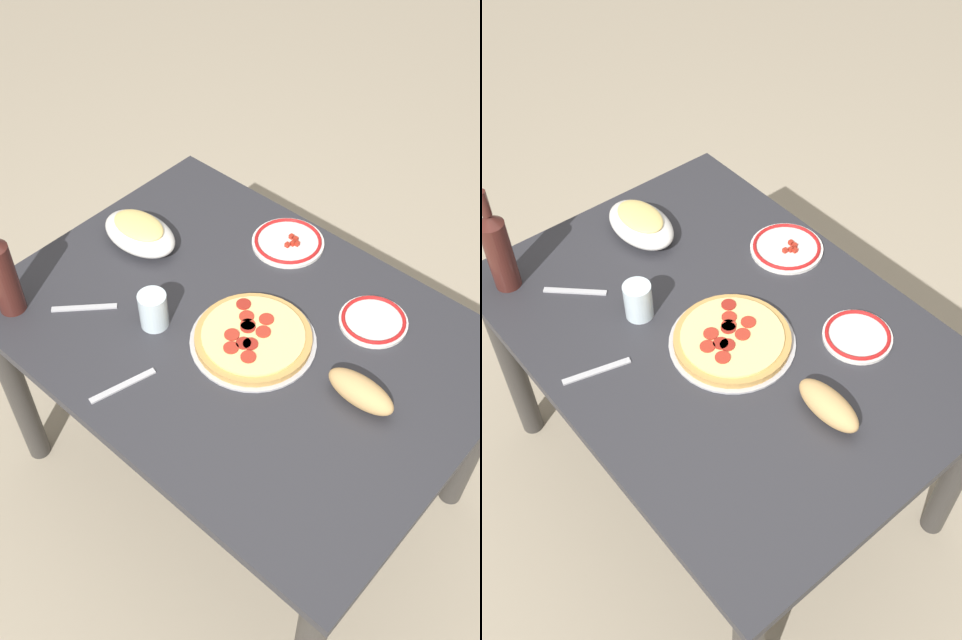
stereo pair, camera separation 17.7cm
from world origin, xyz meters
TOP-DOWN VIEW (x-y plane):
  - ground_plane at (0.00, 0.00)m, footprint 8.00×8.00m
  - dining_table at (0.00, 0.00)m, footprint 1.24×0.90m
  - pepperoni_pizza at (0.05, -0.01)m, footprint 0.32×0.32m
  - baked_pasta_dish at (-0.43, 0.05)m, footprint 0.24×0.15m
  - wine_bottle at (-0.49, -0.34)m, footprint 0.07×0.07m
  - water_glass at (-0.17, -0.13)m, footprint 0.07×0.07m
  - side_plate_near at (-0.11, 0.33)m, footprint 0.21×0.21m
  - side_plate_far at (0.24, 0.24)m, footprint 0.18×0.18m
  - bread_loaf at (0.36, 0.02)m, footprint 0.18×0.07m
  - fork_left at (-0.08, -0.32)m, footprint 0.06×0.17m
  - fork_right at (-0.35, -0.22)m, footprint 0.13×0.13m

SIDE VIEW (x-z plane):
  - ground_plane at x=0.00m, z-range 0.00..0.00m
  - dining_table at x=0.00m, z-range 0.24..0.96m
  - fork_left at x=-0.08m, z-range 0.72..0.73m
  - fork_right at x=-0.35m, z-range 0.72..0.73m
  - side_plate_far at x=0.24m, z-range 0.72..0.74m
  - side_plate_near at x=-0.11m, z-range 0.72..0.74m
  - pepperoni_pizza at x=0.05m, z-range 0.72..0.75m
  - bread_loaf at x=0.36m, z-range 0.72..0.79m
  - baked_pasta_dish at x=-0.43m, z-range 0.72..0.80m
  - water_glass at x=-0.17m, z-range 0.72..0.82m
  - wine_bottle at x=-0.49m, z-range 0.69..1.00m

